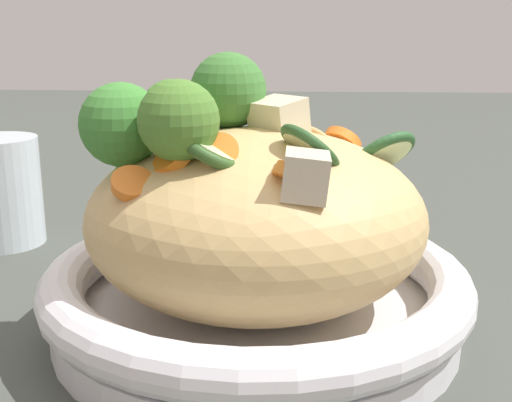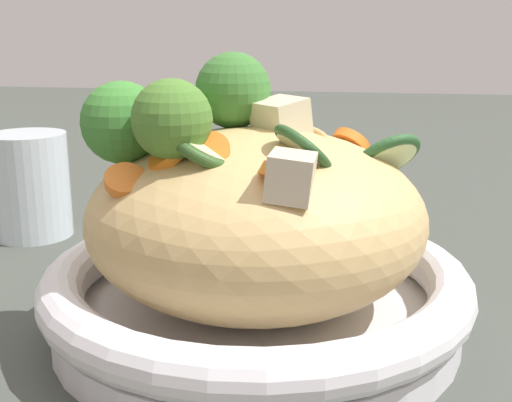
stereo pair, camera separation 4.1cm
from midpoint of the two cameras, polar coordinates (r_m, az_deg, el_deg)
name	(u,v)px [view 2 (the right image)]	position (r m, az deg, el deg)	size (l,w,h in m)	color
ground_plane	(256,327)	(0.44, 2.71, -10.83)	(3.00, 3.00, 0.00)	#40463F
serving_bowl	(256,293)	(0.43, 2.75, -7.91)	(0.27, 0.27, 0.05)	white
noodle_heap	(256,218)	(0.41, 2.84, -1.48)	(0.21, 0.21, 0.11)	tan
broccoli_florets	(177,112)	(0.40, -3.86, 7.60)	(0.13, 0.12, 0.08)	#97B675
carrot_coins	(228,156)	(0.39, 0.64, 3.88)	(0.16, 0.15, 0.04)	orange
zucchini_slices	(263,148)	(0.39, 3.62, 4.50)	(0.11, 0.19, 0.05)	beige
chicken_chunks	(285,142)	(0.38, 5.60, 5.03)	(0.12, 0.05, 0.04)	beige
drinking_glass	(30,185)	(0.64, -17.08, 1.28)	(0.07, 0.07, 0.10)	silver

